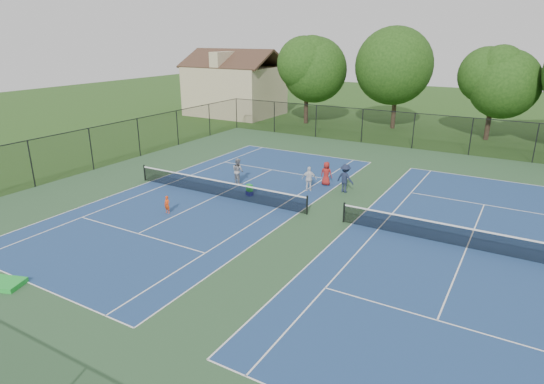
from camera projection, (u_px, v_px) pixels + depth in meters
The scene contains 17 objects.
ground at pixel (325, 218), 23.88m from camera, with size 140.00×140.00×0.00m, color #234716.
court_pad at pixel (325, 218), 23.88m from camera, with size 36.00×36.00×0.01m, color #305534.
tennis_court_left at pixel (218, 194), 27.19m from camera, with size 12.00×23.83×1.07m.
tennis_court_right at pixel (467, 246), 20.50m from camera, with size 12.00×23.83×1.07m.
perimeter_fence at pixel (326, 189), 23.35m from camera, with size 36.08×36.08×3.02m.
tree_back_a at pixel (307, 66), 47.68m from camera, with size 6.80×6.80×9.15m.
tree_back_b at pixel (398, 62), 44.83m from camera, with size 7.60×7.60×10.03m.
tree_back_c at pixel (495, 79), 40.08m from camera, with size 6.00×6.00×8.40m.
clapboard_house at pixel (235, 88), 54.24m from camera, with size 10.80×8.10×7.65m.
child_player at pixel (167, 205), 24.41m from camera, with size 0.36×0.23×0.97m, color #E5400F.
instructor at pixel (238, 171), 29.24m from camera, with size 0.81×0.63×1.67m, color gray.
bystander_a at pixel (309, 179), 27.87m from camera, with size 0.90×0.38×1.54m, color white.
bystander_b at pixel (345, 178), 27.57m from camera, with size 1.14×0.65×1.76m, color #1B233C.
bystander_c at pixel (326, 174), 28.93m from camera, with size 0.75×0.49×1.53m, color maroon.
ball_crate at pixel (249, 193), 27.20m from camera, with size 0.41×0.27×0.28m, color navy.
ball_hopper at pixel (249, 188), 27.09m from camera, with size 0.34×0.26×0.42m, color green.
green_tarp at pixel (0, 283), 17.42m from camera, with size 1.70×0.96×0.20m, color green.
Camera 1 is at (8.78, -20.48, 9.12)m, focal length 30.00 mm.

